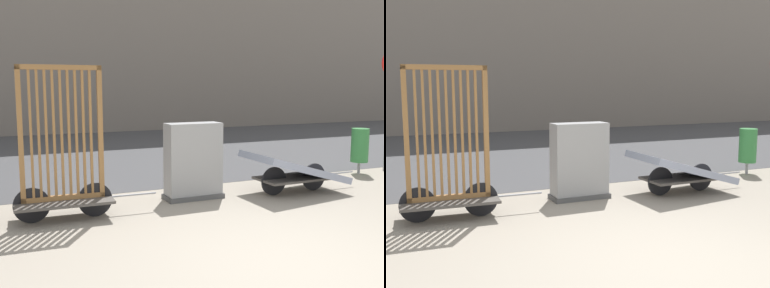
% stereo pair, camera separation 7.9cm
% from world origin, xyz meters
% --- Properties ---
extents(ground_plane, '(60.00, 60.00, 0.00)m').
position_xyz_m(ground_plane, '(0.00, 0.00, 0.00)').
color(ground_plane, gray).
extents(road_strip, '(56.00, 10.57, 0.01)m').
position_xyz_m(road_strip, '(0.00, 9.18, 0.00)').
color(road_strip, '#424244').
rests_on(road_strip, ground_plane).
extents(building_facade, '(48.00, 4.00, 10.34)m').
position_xyz_m(building_facade, '(0.00, 16.46, 5.17)').
color(building_facade, slate).
rests_on(building_facade, ground_plane).
extents(bike_cart_with_bedframe, '(2.08, 0.76, 2.22)m').
position_xyz_m(bike_cart_with_bedframe, '(-2.02, 2.67, 0.77)').
color(bike_cart_with_bedframe, '#4C4742').
rests_on(bike_cart_with_bedframe, ground_plane).
extents(bike_cart_with_mattress, '(2.26, 1.13, 0.77)m').
position_xyz_m(bike_cart_with_mattress, '(2.03, 2.67, 0.43)').
color(bike_cart_with_mattress, '#4C4742').
rests_on(bike_cart_with_mattress, ground_plane).
extents(utility_cabinet, '(1.01, 0.44, 1.30)m').
position_xyz_m(utility_cabinet, '(0.19, 3.03, 0.61)').
color(utility_cabinet, '#4C4C4C').
rests_on(utility_cabinet, ground_plane).
extents(trash_bin, '(0.37, 0.37, 1.00)m').
position_xyz_m(trash_bin, '(4.42, 3.54, 0.63)').
color(trash_bin, gray).
rests_on(trash_bin, ground_plane).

